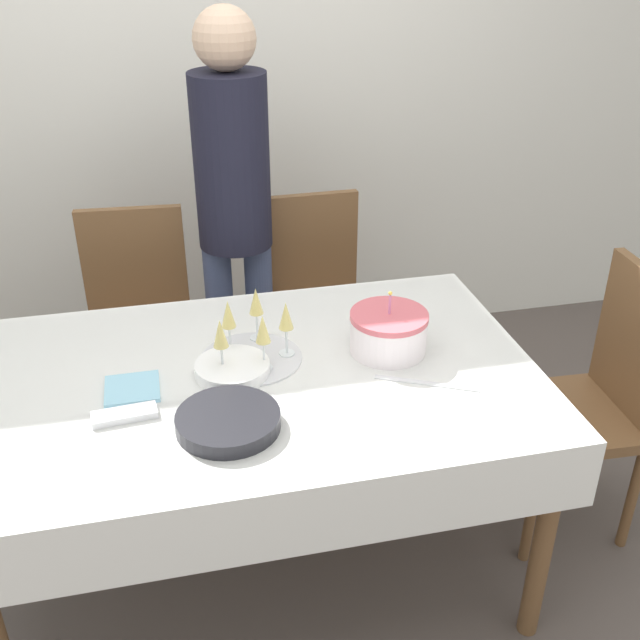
# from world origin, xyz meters

# --- Properties ---
(ground_plane) EXTENTS (12.00, 12.00, 0.00)m
(ground_plane) POSITION_xyz_m (0.00, 0.00, 0.00)
(ground_plane) COLOR #564C47
(wall_back) EXTENTS (8.00, 0.05, 2.70)m
(wall_back) POSITION_xyz_m (0.00, 1.53, 1.35)
(wall_back) COLOR silver
(wall_back) RESTS_ON ground_plane
(dining_table) EXTENTS (1.62, 1.03, 0.76)m
(dining_table) POSITION_xyz_m (0.00, 0.00, 0.66)
(dining_table) COLOR white
(dining_table) RESTS_ON ground_plane
(dining_chair_far_left) EXTENTS (0.45, 0.45, 0.96)m
(dining_chair_far_left) POSITION_xyz_m (-0.35, 0.83, 0.53)
(dining_chair_far_left) COLOR brown
(dining_chair_far_left) RESTS_ON ground_plane
(dining_chair_far_right) EXTENTS (0.43, 0.43, 0.96)m
(dining_chair_far_right) POSITION_xyz_m (0.36, 0.83, 0.53)
(dining_chair_far_right) COLOR brown
(dining_chair_far_right) RESTS_ON ground_plane
(dining_chair_right_end) EXTENTS (0.44, 0.44, 0.96)m
(dining_chair_right_end) POSITION_xyz_m (1.13, -0.00, 0.53)
(dining_chair_right_end) COLOR brown
(dining_chair_right_end) RESTS_ON ground_plane
(birthday_cake) EXTENTS (0.24, 0.24, 0.20)m
(birthday_cake) POSITION_xyz_m (0.41, 0.04, 0.83)
(birthday_cake) COLOR white
(birthday_cake) RESTS_ON dining_table
(champagne_tray) EXTENTS (0.31, 0.31, 0.18)m
(champagne_tray) POSITION_xyz_m (-0.00, 0.09, 0.84)
(champagne_tray) COLOR silver
(champagne_tray) RESTS_ON dining_table
(plate_stack_main) EXTENTS (0.27, 0.27, 0.04)m
(plate_stack_main) POSITION_xyz_m (-0.11, -0.24, 0.78)
(plate_stack_main) COLOR black
(plate_stack_main) RESTS_ON dining_table
(plate_stack_dessert) EXTENTS (0.22, 0.22, 0.03)m
(plate_stack_dessert) POSITION_xyz_m (-0.07, 0.02, 0.78)
(plate_stack_dessert) COLOR white
(plate_stack_dessert) RESTS_ON dining_table
(cake_knife) EXTENTS (0.28, 0.15, 0.00)m
(cake_knife) POSITION_xyz_m (0.46, -0.16, 0.76)
(cake_knife) COLOR silver
(cake_knife) RESTS_ON dining_table
(fork_pile) EXTENTS (0.17, 0.08, 0.02)m
(fork_pile) POSITION_xyz_m (-0.38, -0.13, 0.77)
(fork_pile) COLOR silver
(fork_pile) RESTS_ON dining_table
(napkin_pile) EXTENTS (0.15, 0.15, 0.01)m
(napkin_pile) POSITION_xyz_m (-0.36, -0.01, 0.77)
(napkin_pile) COLOR #8CC6E0
(napkin_pile) RESTS_ON dining_table
(person_standing) EXTENTS (0.28, 0.28, 1.67)m
(person_standing) POSITION_xyz_m (0.05, 0.86, 1.01)
(person_standing) COLOR #3F4C72
(person_standing) RESTS_ON ground_plane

